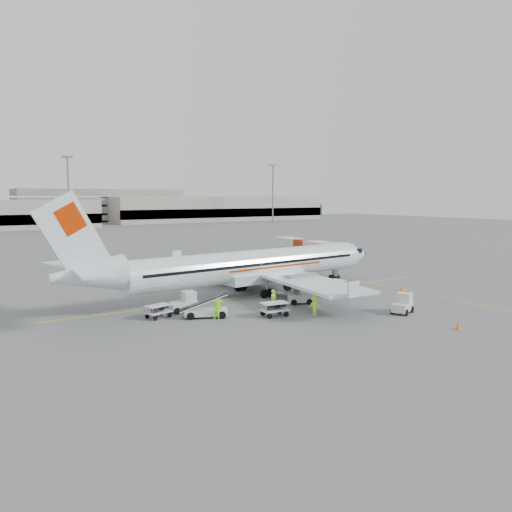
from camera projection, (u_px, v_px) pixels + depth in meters
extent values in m
plane|color=#56595B|center=(266.00, 295.00, 51.25)|extent=(360.00, 360.00, 0.00)
cube|color=yellow|center=(266.00, 295.00, 51.25)|extent=(44.00, 0.20, 0.01)
cube|color=yellow|center=(421.00, 293.00, 51.86)|extent=(0.20, 20.00, 0.01)
cone|color=orange|center=(402.00, 288.00, 53.25)|extent=(0.42, 0.42, 0.68)
cone|color=orange|center=(205.00, 267.00, 68.85)|extent=(0.36, 0.36, 0.59)
cone|color=orange|center=(458.00, 325.00, 37.81)|extent=(0.42, 0.42, 0.68)
imported|color=#8CF01C|center=(273.00, 300.00, 44.30)|extent=(0.73, 0.55, 1.81)
imported|color=#8CF01C|center=(217.00, 310.00, 40.74)|extent=(0.91, 0.97, 1.58)
imported|color=#8CF01C|center=(315.00, 305.00, 42.38)|extent=(0.88, 1.21, 1.68)
imported|color=#8CF01C|center=(219.00, 306.00, 41.87)|extent=(1.11, 0.57, 1.82)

